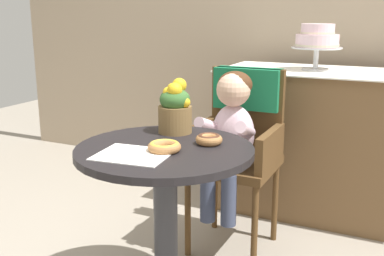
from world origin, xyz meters
name	(u,v)px	position (x,y,z in m)	size (l,w,h in m)	color
cafe_table	(165,196)	(0.00, 0.00, 0.51)	(0.72, 0.72, 0.72)	black
wicker_chair	(241,129)	(0.07, 0.71, 0.64)	(0.42, 0.45, 0.95)	brown
seated_child	(231,129)	(0.07, 0.55, 0.68)	(0.27, 0.32, 0.73)	silver
paper_napkin	(133,155)	(-0.05, -0.15, 0.72)	(0.27, 0.23, 0.00)	white
donut_front	(209,139)	(0.14, 0.12, 0.74)	(0.11, 0.11, 0.04)	#AD7542
donut_mid	(164,146)	(0.03, -0.05, 0.74)	(0.13, 0.13, 0.04)	#AD7542
flower_vase	(175,108)	(-0.07, 0.22, 0.83)	(0.15, 0.15, 0.24)	brown
display_counter	(347,145)	(0.55, 1.30, 0.45)	(1.56, 0.62, 0.90)	brown
tiered_cake_stand	(317,39)	(0.33, 1.30, 1.08)	(0.30, 0.30, 0.27)	silver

